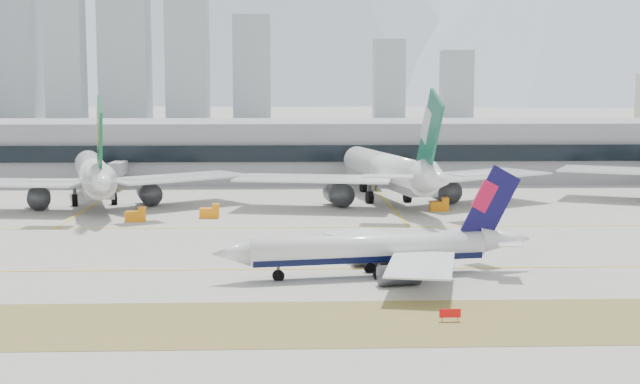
{
  "coord_description": "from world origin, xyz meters",
  "views": [
    {
      "loc": [
        -3.13,
        -119.92,
        23.76
      ],
      "look_at": [
        2.15,
        18.0,
        7.5
      ],
      "focal_mm": 50.0,
      "sensor_mm": 36.0,
      "label": 1
    }
  ],
  "objects_px": {
    "taxiing_airliner": "(380,249)",
    "terminal": "(298,149)",
    "widebody_eva": "(94,176)",
    "widebody_cathay": "(390,173)"
  },
  "relations": [
    {
      "from": "terminal",
      "to": "taxiing_airliner",
      "type": "bearing_deg",
      "value": -86.01
    },
    {
      "from": "widebody_eva",
      "to": "taxiing_airliner",
      "type": "bearing_deg",
      "value": -158.85
    },
    {
      "from": "taxiing_airliner",
      "to": "widebody_eva",
      "type": "height_order",
      "value": "widebody_eva"
    },
    {
      "from": "taxiing_airliner",
      "to": "widebody_cathay",
      "type": "bearing_deg",
      "value": -107.91
    },
    {
      "from": "taxiing_airliner",
      "to": "widebody_eva",
      "type": "xyz_separation_m",
      "value": [
        -50.35,
        68.94,
        2.66
      ]
    },
    {
      "from": "taxiing_airliner",
      "to": "widebody_cathay",
      "type": "relative_size",
      "value": 0.63
    },
    {
      "from": "taxiing_airliner",
      "to": "terminal",
      "type": "distance_m",
      "value": 124.62
    },
    {
      "from": "terminal",
      "to": "widebody_cathay",
      "type": "bearing_deg",
      "value": -71.14
    },
    {
      "from": "taxiing_airliner",
      "to": "terminal",
      "type": "relative_size",
      "value": 0.15
    },
    {
      "from": "widebody_eva",
      "to": "terminal",
      "type": "bearing_deg",
      "value": -52.0
    }
  ]
}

